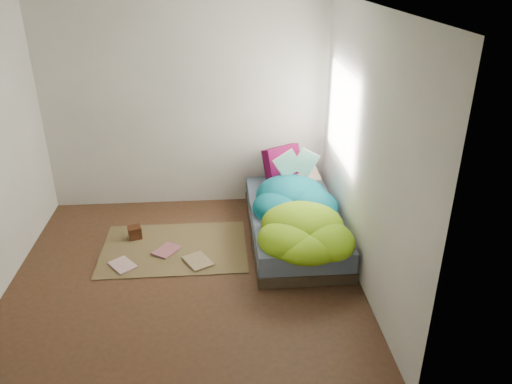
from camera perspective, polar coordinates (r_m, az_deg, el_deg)
The scene contains 12 objects.
ground at distance 5.22m, azimuth -8.05°, elevation -9.54°, with size 3.50×3.50×0.00m, color #442B1A.
room_walls at distance 4.50m, azimuth -9.13°, elevation 7.74°, with size 3.54×3.54×2.62m.
bed at distance 5.79m, azimuth 4.36°, elevation -3.60°, with size 1.00×2.00×0.34m.
duvet at distance 5.44m, azimuth 4.82°, elevation -1.57°, with size 0.96×1.84×0.34m, color #085C82, non-canonical shape.
rug at distance 5.69m, azimuth -9.30°, elevation -6.35°, with size 1.60×1.10×0.01m, color brown.
pillow_floral at distance 6.38m, azimuth 4.54°, elevation 1.66°, with size 0.59×0.36×0.13m, color white.
pillow_magenta at distance 6.29m, azimuth 3.11°, elevation 3.05°, with size 0.48×0.15×0.48m, color #55052E.
open_book at distance 5.96m, azimuth 4.74°, elevation 4.17°, with size 0.46×0.10×0.28m, color #3F9330, non-canonical shape.
wooden_box at distance 5.93m, azimuth -13.69°, elevation -4.50°, with size 0.14×0.14×0.14m, color #37190C.
floor_book_a at distance 5.45m, azimuth -15.97°, elevation -8.45°, with size 0.21×0.28×0.02m, color silver.
floor_book_b at distance 5.68m, azimuth -11.00°, elevation -6.30°, with size 0.21×0.29×0.03m, color #B76A71.
floor_book_c at distance 5.35m, azimuth -7.77°, elevation -8.23°, with size 0.23×0.32×0.02m, color tan.
Camera 1 is at (0.38, -4.28, 2.97)m, focal length 35.00 mm.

